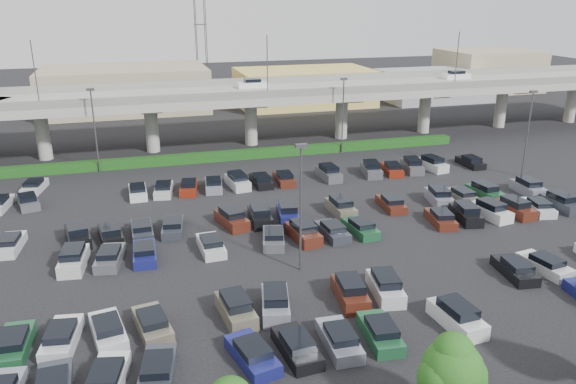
{
  "coord_description": "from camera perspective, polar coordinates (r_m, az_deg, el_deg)",
  "views": [
    {
      "loc": [
        -12.05,
        -46.13,
        20.56
      ],
      "look_at": [
        2.69,
        4.76,
        2.0
      ],
      "focal_mm": 35.0,
      "sensor_mm": 36.0,
      "label": 1
    }
  ],
  "objects": [
    {
      "name": "overpass",
      "position": [
        80.21,
        -7.54,
        9.39
      ],
      "size": [
        150.0,
        13.0,
        15.8
      ],
      "color": "gray",
      "rests_on": "ground"
    },
    {
      "name": "distant_buildings",
      "position": [
        111.94,
        -3.42,
        10.63
      ],
      "size": [
        138.0,
        24.0,
        9.0
      ],
      "color": "gray",
      "rests_on": "ground"
    },
    {
      "name": "parked_cars",
      "position": [
        48.57,
        -0.29,
        -4.92
      ],
      "size": [
        63.04,
        41.68,
        1.67
      ],
      "color": "#515358",
      "rests_on": "ground"
    },
    {
      "name": "light_poles",
      "position": [
        50.84,
        -6.53,
        2.81
      ],
      "size": [
        66.9,
        48.38,
        10.3
      ],
      "color": "#46454A",
      "rests_on": "ground"
    },
    {
      "name": "hedge",
      "position": [
        74.87,
        -6.31,
        3.68
      ],
      "size": [
        66.0,
        1.6,
        1.1
      ],
      "primitive_type": "cube",
      "color": "#144012",
      "rests_on": "ground"
    },
    {
      "name": "ground",
      "position": [
        51.92,
        -1.39,
        -4.03
      ],
      "size": [
        280.0,
        280.0,
        0.0
      ],
      "primitive_type": "plane",
      "color": "black"
    },
    {
      "name": "comm_tower",
      "position": [
        121.3,
        -8.92,
        16.75
      ],
      "size": [
        2.4,
        2.4,
        30.0
      ],
      "color": "#46454A",
      "rests_on": "ground"
    },
    {
      "name": "tree_row",
      "position": [
        28.94,
        14.25,
        -17.47
      ],
      "size": [
        65.07,
        3.66,
        5.94
      ],
      "color": "#332316",
      "rests_on": "ground"
    }
  ]
}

